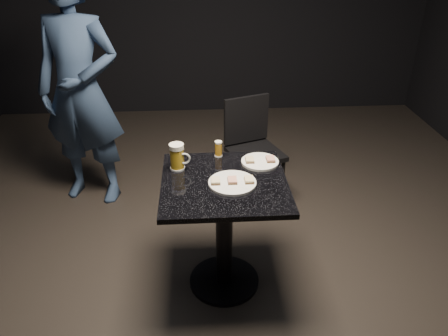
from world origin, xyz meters
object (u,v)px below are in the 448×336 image
(beer_tumbler, at_px, (218,149))
(beer_mug, at_px, (177,157))
(patron, at_px, (80,91))
(chair, at_px, (252,145))
(table, at_px, (224,216))
(plate_large, at_px, (232,183))
(plate_small, at_px, (260,162))

(beer_tumbler, bearing_deg, beer_mug, -148.79)
(patron, relative_size, beer_mug, 11.53)
(beer_mug, height_order, chair, beer_mug)
(table, bearing_deg, beer_mug, 149.28)
(plate_large, bearing_deg, patron, 132.38)
(plate_large, xyz_separation_m, plate_small, (0.18, 0.23, 0.00))
(plate_small, height_order, chair, chair)
(plate_small, height_order, beer_mug, beer_mug)
(patron, bearing_deg, beer_tumbler, -24.86)
(beer_mug, xyz_separation_m, chair, (0.54, 0.80, -0.33))
(patron, distance_m, beer_mug, 1.22)
(plate_small, relative_size, table, 0.30)
(plate_large, xyz_separation_m, patron, (-1.05, 1.16, 0.15))
(patron, distance_m, table, 1.56)
(beer_mug, relative_size, beer_tumbler, 1.61)
(beer_mug, bearing_deg, beer_tumbler, 31.21)
(plate_large, xyz_separation_m, beer_mug, (-0.30, 0.19, 0.07))
(plate_large, relative_size, table, 0.35)
(patron, relative_size, chair, 2.13)
(plate_small, bearing_deg, table, -139.14)
(patron, height_order, chair, patron)
(table, xyz_separation_m, beer_tumbler, (-0.02, 0.30, 0.29))
(plate_large, bearing_deg, plate_small, 51.61)
(beer_tumbler, height_order, chair, chair)
(plate_small, xyz_separation_m, table, (-0.23, -0.20, -0.25))
(plate_small, relative_size, patron, 0.12)
(table, xyz_separation_m, chair, (0.28, 0.96, -0.01))
(plate_small, relative_size, chair, 0.26)
(patron, distance_m, chair, 1.37)
(patron, bearing_deg, plate_small, -22.23)
(plate_large, distance_m, chair, 1.06)
(plate_small, distance_m, beer_mug, 0.49)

